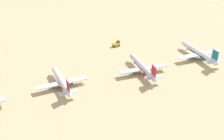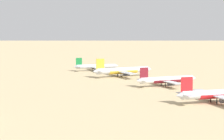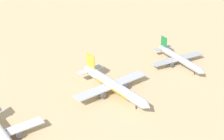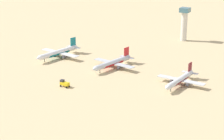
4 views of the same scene
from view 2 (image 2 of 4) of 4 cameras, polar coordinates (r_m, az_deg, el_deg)
The scene contains 5 objects.
ground_plane at distance 200.72m, azimuth 7.13°, elevation -2.39°, with size 1800.00×1800.00×0.00m, color tan.
parked_jet_1 at distance 160.82m, azimuth 14.93°, elevation -3.32°, with size 36.88×30.19×10.68m.
parked_jet_2 at distance 202.72m, azimuth 7.78°, elevation -1.38°, with size 34.36×27.96×9.90m.
parked_jet_3 at distance 240.52m, azimuth 1.49°, elevation -0.08°, with size 39.52×32.06×11.41m.
parked_jet_4 at distance 274.71m, azimuth -2.35°, elevation 0.52°, with size 31.77×26.03×9.22m.
Camera 2 is at (-111.11, -164.69, 28.65)m, focal length 64.04 mm.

